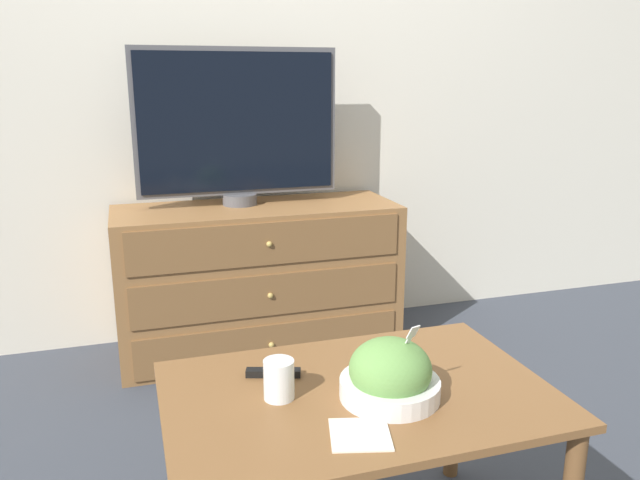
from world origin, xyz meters
The scene contains 9 objects.
ground_plane centered at (0.00, 0.00, 0.00)m, with size 12.00×12.00×0.00m, color #383D47.
wall_back centered at (0.00, 0.03, 1.30)m, with size 12.00×0.05×2.60m.
dresser centered at (-0.08, -0.26, 0.33)m, with size 1.22×0.47×0.66m.
tv centered at (-0.14, -0.19, 1.00)m, with size 0.87×0.15×0.66m.
coffee_table centered at (-0.13, -1.62, 0.41)m, with size 0.90×0.59×0.49m.
takeout_bowl centered at (-0.07, -1.67, 0.54)m, with size 0.23×0.23×0.19m.
drink_cup centered at (-0.31, -1.59, 0.53)m, with size 0.07×0.07×0.09m.
napkin centered at (-0.19, -1.79, 0.49)m, with size 0.15×0.15×0.00m.
remote_control centered at (-0.30, -1.48, 0.49)m, with size 0.14×0.07×0.02m.
Camera 1 is at (-0.61, -2.85, 1.20)m, focal length 35.00 mm.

